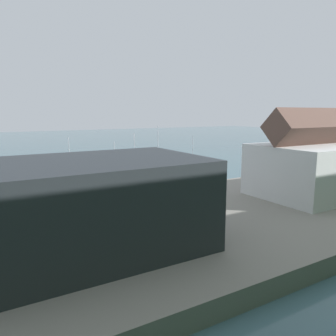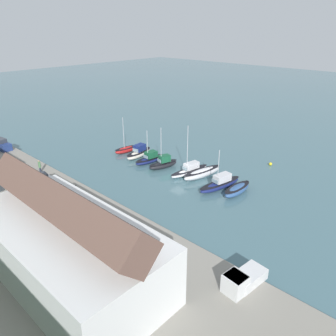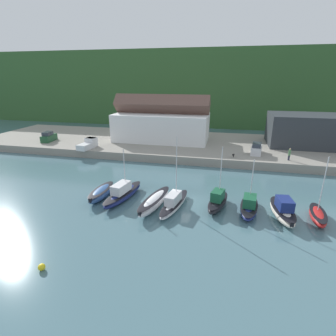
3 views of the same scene
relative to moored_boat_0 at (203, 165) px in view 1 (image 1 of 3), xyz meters
name	(u,v)px [view 1 (image 1 of 3)]	position (x,y,z in m)	size (l,w,h in m)	color
ground_plane	(161,175)	(10.43, 1.61, -0.72)	(320.00, 320.00, 0.00)	#476B75
quay_promenade	(276,207)	(10.43, 27.74, 0.03)	(102.39, 23.73, 1.51)	gray
harbor_clubhouse	(333,162)	(1.13, 28.06, 4.44)	(21.02, 9.94, 10.16)	white
yacht_club_building	(77,207)	(33.04, 30.08, 4.01)	(17.73, 10.20, 6.44)	#2D3338
moored_boat_0	(203,165)	(0.00, 0.00, 0.00)	(1.98, 6.10, 1.36)	#33568E
moored_boat_1	(191,166)	(2.96, 0.21, 0.13)	(3.46, 8.53, 6.64)	navy
moored_boat_2	(167,168)	(7.59, -1.09, 0.06)	(3.15, 8.10, 1.49)	silver
moored_boat_3	(157,169)	(9.97, -0.72, 0.02)	(3.10, 8.14, 8.83)	white
moored_boat_4	(134,172)	(15.14, 0.52, 0.16)	(3.09, 6.02, 7.63)	black
moored_boat_5	(114,174)	(18.81, 0.39, 0.04)	(2.69, 6.58, 6.36)	navy
moored_boat_6	(93,175)	(22.42, -0.12, 0.17)	(2.91, 6.76, 2.47)	white
moored_boat_7	(70,179)	(26.15, 0.06, -0.09)	(2.11, 5.25, 7.34)	red
parked_car_2	(162,192)	(21.21, 21.12, 1.71)	(2.38, 4.41, 2.16)	silver
pickup_truck_0	(322,165)	(-11.64, 18.02, 1.61)	(2.45, 4.91, 1.90)	silver
person_on_quay	(109,190)	(26.36, 18.18, 1.89)	(0.40, 0.40, 2.14)	#232838
dog_on_quay	(178,186)	(17.01, 17.78, 1.25)	(0.59, 0.87, 0.68)	black
mooring_buoy_0	(247,158)	(-17.95, -6.29, -0.42)	(0.60, 0.60, 0.60)	yellow
mooring_buoy_1	(162,160)	(1.46, -13.80, -0.43)	(0.59, 0.59, 0.59)	yellow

